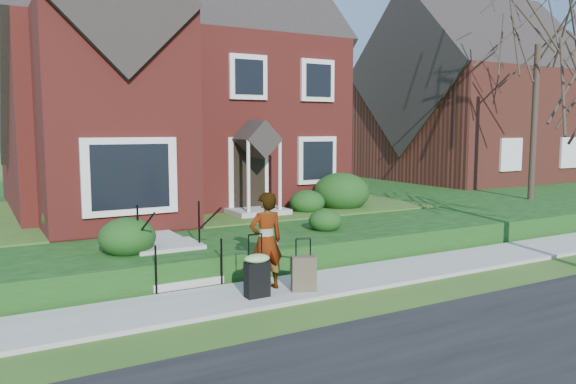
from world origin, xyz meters
TOP-DOWN VIEW (x-y plane):
  - ground at (0.00, 0.00)m, footprint 120.00×120.00m
  - street at (0.00, -5.00)m, footprint 60.00×6.00m
  - sidewalk at (0.00, 0.00)m, footprint 60.00×1.60m
  - terrace at (4.00, 10.90)m, footprint 44.00×20.00m
  - walkway at (-2.50, 5.00)m, footprint 1.20×6.00m
  - main_house at (-0.21, 9.61)m, footprint 10.40×10.20m
  - neighbour_house at (16.00, 11.00)m, footprint 9.40×8.00m
  - front_steps at (-2.50, 1.84)m, footprint 1.40×2.02m
  - foundation_shrubs at (0.85, 4.79)m, footprint 9.71×4.68m
  - woman at (-1.25, 0.11)m, footprint 0.68×0.45m
  - suitcase_black at (-1.63, -0.26)m, footprint 0.48×0.39m
  - suitcase_olive at (-0.69, -0.33)m, footprint 0.52×0.41m
  - tree_gap at (11.27, 3.85)m, footprint 5.90×5.90m

SIDE VIEW (x-z plane):
  - ground at x=0.00m, z-range 0.00..0.00m
  - street at x=0.00m, z-range 0.00..0.01m
  - sidewalk at x=0.00m, z-range 0.00..0.08m
  - terrace at x=4.00m, z-range 0.00..0.60m
  - suitcase_olive at x=-0.69m, z-range -0.08..0.90m
  - front_steps at x=-2.50m, z-range -0.28..1.22m
  - suitcase_black at x=-1.63m, z-range -0.05..1.10m
  - walkway at x=-2.50m, z-range 0.60..0.66m
  - woman at x=-1.25m, z-range 0.08..1.93m
  - foundation_shrubs at x=0.85m, z-range 0.49..1.74m
  - neighbour_house at x=16.00m, z-range 0.65..9.85m
  - main_house at x=-0.21m, z-range 0.56..9.96m
  - tree_gap at x=11.27m, z-range 2.28..10.71m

